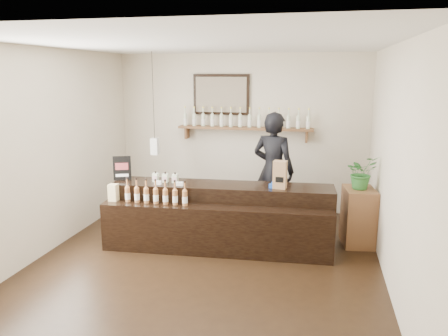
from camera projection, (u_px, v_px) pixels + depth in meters
name	position (u px, v px, depth m)	size (l,w,h in m)	color
ground	(206.00, 262.00, 5.80)	(5.00, 5.00, 0.00)	black
room_shell	(205.00, 135.00, 5.44)	(5.00, 5.00, 5.00)	beige
back_wall_decor	(232.00, 114.00, 7.72)	(2.66, 0.96, 1.69)	brown
counter	(219.00, 218.00, 6.25)	(3.22, 1.03, 1.04)	black
promo_sign	(122.00, 168.00, 6.47)	(0.25, 0.10, 0.36)	black
paper_bag	(280.00, 175.00, 6.00)	(0.19, 0.15, 0.39)	#A1744D
tape_dispenser	(274.00, 185.00, 6.04)	(0.14, 0.07, 0.11)	#194AB4
side_cabinet	(358.00, 216.00, 6.33)	(0.49, 0.62, 0.84)	brown
potted_plant	(361.00, 172.00, 6.19)	(0.43, 0.37, 0.48)	#2C6D2B
shopkeeper	(273.00, 163.00, 6.90)	(0.77, 0.51, 2.12)	black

